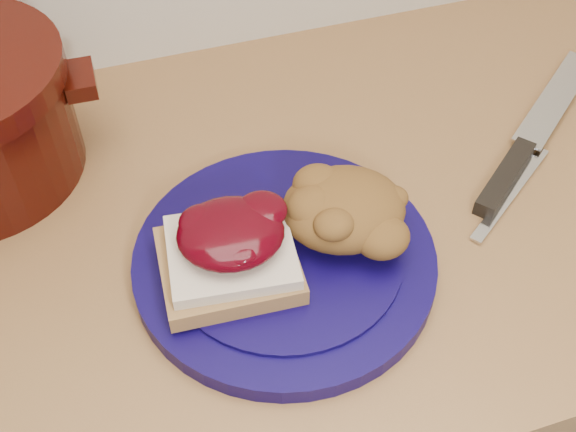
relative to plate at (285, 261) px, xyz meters
name	(u,v)px	position (x,y,z in m)	size (l,w,h in m)	color
base_cabinet	(283,413)	(0.02, 0.08, -0.48)	(4.00, 0.60, 0.86)	beige
plate	(285,261)	(0.00, 0.00, 0.00)	(0.29, 0.29, 0.02)	#0A043A
sandwich	(230,250)	(-0.05, 0.00, 0.04)	(0.13, 0.12, 0.06)	olive
stuffing_mound	(344,209)	(0.06, 0.01, 0.04)	(0.12, 0.10, 0.06)	brown
chef_knife	(520,154)	(0.29, 0.06, 0.00)	(0.27, 0.22, 0.02)	black
butter_knife	(511,193)	(0.26, 0.02, -0.01)	(0.17, 0.01, 0.00)	silver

